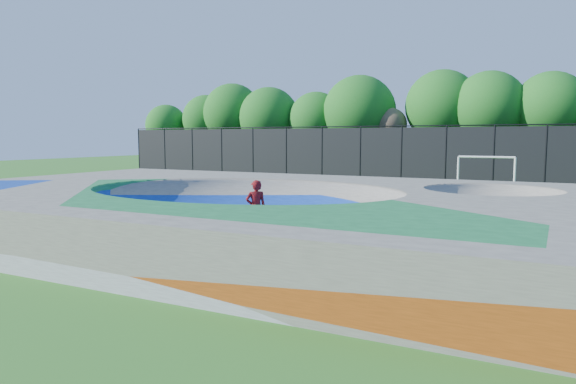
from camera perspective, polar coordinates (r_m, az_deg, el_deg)
name	(u,v)px	position (r m, az deg, el deg)	size (l,w,h in m)	color
ground	(242,232)	(17.38, -5.14, -4.50)	(120.00, 120.00, 0.00)	#25621B
skate_deck	(242,210)	(17.26, -5.16, -2.05)	(22.00, 14.00, 1.50)	gray
skater	(256,208)	(16.57, -3.59, -1.81)	(0.67, 0.44, 1.83)	red
skateboard	(256,235)	(16.71, -3.57, -4.83)	(0.78, 0.22, 0.05)	black
soccer_goal	(486,167)	(32.11, 21.14, 2.59)	(3.22, 0.12, 2.13)	white
fence	(401,154)	(36.65, 12.49, 4.20)	(48.09, 0.09, 4.04)	black
treeline	(425,113)	(41.75, 15.02, 8.51)	(53.42, 6.74, 8.67)	#3F2D1F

